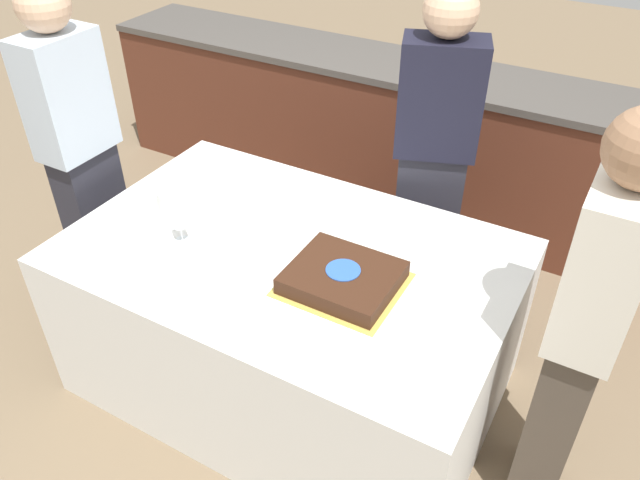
{
  "coord_description": "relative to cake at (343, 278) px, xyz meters",
  "views": [
    {
      "loc": [
        1.07,
        -1.64,
        2.24
      ],
      "look_at": [
        0.14,
        0.0,
        0.85
      ],
      "focal_mm": 35.0,
      "sensor_mm": 36.0,
      "label": 1
    }
  ],
  "objects": [
    {
      "name": "utensil_pile",
      "position": [
        -0.16,
        -0.36,
        -0.02
      ],
      "size": [
        0.12,
        0.11,
        0.02
      ],
      "color": "white",
      "rests_on": "dining_table"
    },
    {
      "name": "dining_table",
      "position": [
        -0.29,
        0.08,
        -0.41
      ],
      "size": [
        1.76,
        1.14,
        0.75
      ],
      "color": "silver",
      "rests_on": "ground_plane"
    },
    {
      "name": "person_seated_left",
      "position": [
        -1.38,
        0.08,
        0.08
      ],
      "size": [
        0.22,
        0.34,
        1.64
      ],
      "rotation": [
        0.0,
        0.0,
        1.57
      ],
      "color": "#282833",
      "rests_on": "ground_plane"
    },
    {
      "name": "back_counter",
      "position": [
        -0.29,
        1.73,
        -0.32
      ],
      "size": [
        4.4,
        0.58,
        0.92
      ],
      "color": "#5B2D1E",
      "rests_on": "ground_plane"
    },
    {
      "name": "person_seated_right",
      "position": [
        0.81,
        0.08,
        0.06
      ],
      "size": [
        0.22,
        0.35,
        1.6
      ],
      "rotation": [
        0.0,
        0.0,
        -1.57
      ],
      "color": "#4C4238",
      "rests_on": "ground_plane"
    },
    {
      "name": "wine_glass",
      "position": [
        -0.69,
        -0.08,
        0.08
      ],
      "size": [
        0.06,
        0.06,
        0.16
      ],
      "color": "white",
      "rests_on": "dining_table"
    },
    {
      "name": "cake",
      "position": [
        0.0,
        0.0,
        0.0
      ],
      "size": [
        0.42,
        0.38,
        0.07
      ],
      "color": "gold",
      "rests_on": "dining_table"
    },
    {
      "name": "person_cutting_cake",
      "position": [
        0.0,
        0.87,
        0.08
      ],
      "size": [
        0.4,
        0.31,
        1.63
      ],
      "rotation": [
        0.0,
        0.0,
        -2.8
      ],
      "color": "#282833",
      "rests_on": "ground_plane"
    },
    {
      "name": "plate_stack",
      "position": [
        -0.85,
        0.15,
        0.01
      ],
      "size": [
        0.24,
        0.24,
        0.09
      ],
      "color": "white",
      "rests_on": "dining_table"
    },
    {
      "name": "side_plate_near_cake",
      "position": [
        0.08,
        0.31,
        -0.03
      ],
      "size": [
        0.18,
        0.18,
        0.0
      ],
      "color": "white",
      "rests_on": "dining_table"
    },
    {
      "name": "ground_plane",
      "position": [
        -0.29,
        0.08,
        -0.78
      ],
      "size": [
        14.0,
        14.0,
        0.0
      ],
      "primitive_type": "plane",
      "color": "#7A664C"
    }
  ]
}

